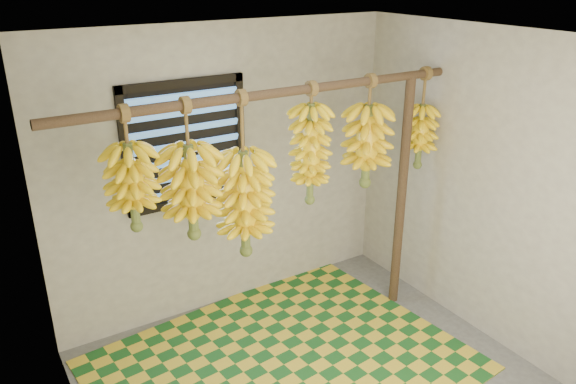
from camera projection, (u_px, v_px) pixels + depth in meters
ceiling at (343, 42)px, 2.98m from camera, size 3.00×3.00×0.01m
wall_back at (227, 172)px, 4.62m from camera, size 3.00×0.01×2.40m
wall_left at (83, 320)px, 2.70m from camera, size 0.01×3.00×2.40m
wall_right at (499, 194)px, 4.17m from camera, size 0.01×3.00×2.40m
window at (186, 144)px, 4.31m from camera, size 1.00×0.04×1.00m
hanging_pole at (276, 93)px, 3.68m from camera, size 3.00×0.06×0.06m
support_post at (401, 196)px, 4.65m from camera, size 0.08×0.08×2.00m
woven_mat at (284, 365)px, 4.19m from camera, size 2.76×2.30×0.01m
banana_bunch_a at (132, 187)px, 3.36m from camera, size 0.31×0.31×0.78m
banana_bunch_b at (191, 192)px, 3.58m from camera, size 0.37×0.37×0.93m
banana_bunch_c at (245, 204)px, 3.83m from camera, size 0.38×0.38×1.16m
banana_bunch_d at (310, 154)px, 4.00m from camera, size 0.29×0.29×0.89m
banana_bunch_e at (367, 146)px, 4.26m from camera, size 0.35×0.35×0.86m
banana_bunch_f at (420, 136)px, 4.53m from camera, size 0.26×0.26×0.82m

